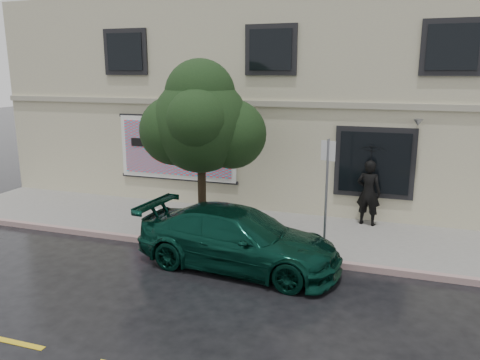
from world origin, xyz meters
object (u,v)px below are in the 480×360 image
(pedestrian, at_px, (369,193))
(fire_hydrant, at_px, (158,222))
(street_tree, at_px, (201,125))
(car, at_px, (238,239))

(pedestrian, distance_m, fire_hydrant, 6.13)
(street_tree, bearing_deg, fire_hydrant, -141.38)
(pedestrian, relative_size, street_tree, 0.45)
(pedestrian, height_order, fire_hydrant, pedestrian)
(street_tree, height_order, fire_hydrant, street_tree)
(pedestrian, distance_m, street_tree, 5.26)
(pedestrian, bearing_deg, street_tree, 37.30)
(car, relative_size, pedestrian, 2.52)
(pedestrian, xyz_separation_m, fire_hydrant, (-5.42, -2.80, -0.60))
(street_tree, bearing_deg, pedestrian, 24.35)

